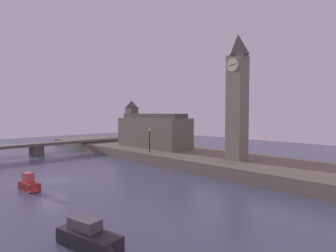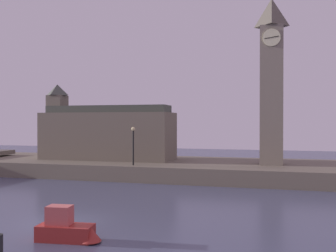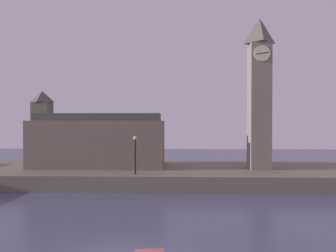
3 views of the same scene
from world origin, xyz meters
TOP-DOWN VIEW (x-y plane):
  - ground_plane at (0.00, 0.00)m, footprint 120.00×120.00m
  - far_embankment at (0.00, 20.00)m, footprint 70.00×12.00m
  - clock_tower at (11.38, 19.38)m, footprint 2.38×2.42m
  - parliament_hall at (-6.70, 20.31)m, footprint 14.71×5.14m
  - bridge_span at (-21.00, 5.12)m, footprint 2.80×29.44m
  - streetlamp at (-1.45, 15.33)m, footprint 0.36×0.36m
  - boat_barge_dark at (17.10, -4.51)m, footprint 4.98×2.28m
  - boat_dinghy_red at (2.06, -3.07)m, footprint 3.25×1.39m

SIDE VIEW (x-z plane):
  - ground_plane at x=0.00m, z-range 0.00..0.00m
  - boat_dinghy_red at x=2.06m, z-range -0.26..1.39m
  - boat_barge_dark at x=17.10m, z-range -0.21..1.34m
  - far_embankment at x=0.00m, z-range 0.00..1.50m
  - bridge_span at x=-21.00m, z-range 0.47..2.63m
  - streetlamp at x=-1.45m, z-range 1.97..5.64m
  - parliament_hall at x=-6.70m, z-range 0.17..8.69m
  - clock_tower at x=11.38m, z-range 1.75..17.94m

